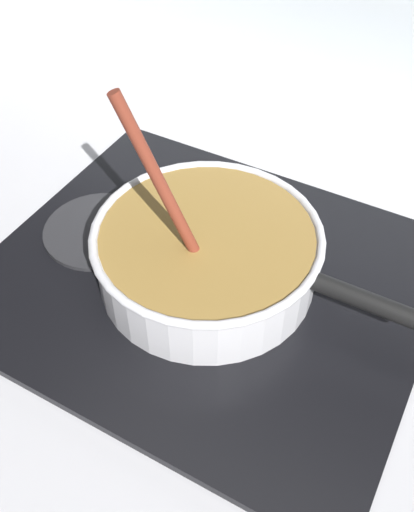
{
  "coord_description": "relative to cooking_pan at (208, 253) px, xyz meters",
  "views": [
    {
      "loc": [
        0.22,
        -0.2,
        0.58
      ],
      "look_at": [
        -0.02,
        0.24,
        0.05
      ],
      "focal_mm": 40.56,
      "sensor_mm": 36.0,
      "label": 1
    }
  ],
  "objects": [
    {
      "name": "cooking_pan",
      "position": [
        0.0,
        0.0,
        0.0
      ],
      "size": [
        0.42,
        0.29,
        0.28
      ],
      "color": "silver",
      "rests_on": "hob_plate"
    },
    {
      "name": "ground",
      "position": [
        0.02,
        -0.24,
        -0.08
      ],
      "size": [
        2.4,
        1.6,
        0.04
      ],
      "primitive_type": "cube",
      "color": "#B7B7BC"
    },
    {
      "name": "burner_ring",
      "position": [
        -0.0,
        0.0,
        -0.04
      ],
      "size": [
        0.2,
        0.2,
        0.01
      ],
      "primitive_type": "torus",
      "color": "#592D0C",
      "rests_on": "hob_plate"
    },
    {
      "name": "spare_burner",
      "position": [
        -0.18,
        0.0,
        -0.04
      ],
      "size": [
        0.15,
        0.15,
        0.01
      ],
      "primitive_type": "cylinder",
      "color": "#262628",
      "rests_on": "hob_plate"
    },
    {
      "name": "hob_plate",
      "position": [
        -0.0,
        0.0,
        -0.05
      ],
      "size": [
        0.56,
        0.48,
        0.01
      ],
      "primitive_type": "cube",
      "color": "black",
      "rests_on": "ground"
    }
  ]
}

